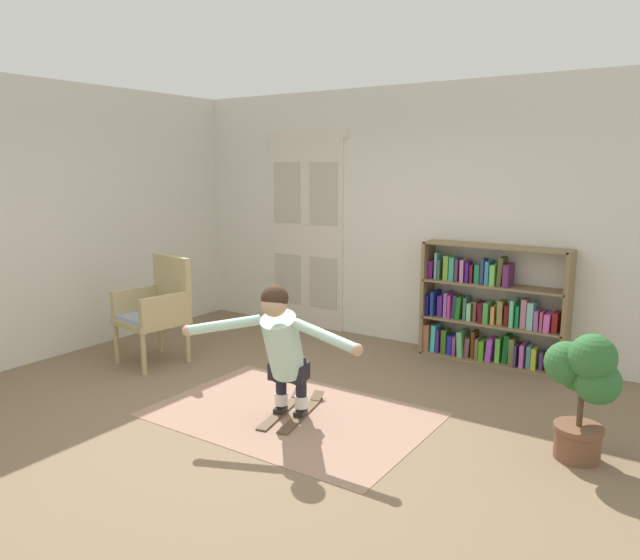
{
  "coord_description": "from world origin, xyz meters",
  "views": [
    {
      "loc": [
        2.89,
        -3.64,
        2.02
      ],
      "look_at": [
        0.05,
        0.63,
        1.05
      ],
      "focal_mm": 33.82,
      "sensor_mm": 36.0,
      "label": 1
    }
  ],
  "objects_px": {
    "bookshelf": "(488,312)",
    "person_skier": "(282,343)",
    "wicker_chair": "(157,307)",
    "potted_plant": "(583,382)",
    "skis_pair": "(293,410)"
  },
  "relations": [
    {
      "from": "potted_plant",
      "to": "skis_pair",
      "type": "bearing_deg",
      "value": -167.27
    },
    {
      "from": "wicker_chair",
      "to": "potted_plant",
      "type": "relative_size",
      "value": 1.19
    },
    {
      "from": "wicker_chair",
      "to": "skis_pair",
      "type": "height_order",
      "value": "wicker_chair"
    },
    {
      "from": "wicker_chair",
      "to": "person_skier",
      "type": "bearing_deg",
      "value": -14.23
    },
    {
      "from": "bookshelf",
      "to": "wicker_chair",
      "type": "distance_m",
      "value": 3.44
    },
    {
      "from": "potted_plant",
      "to": "person_skier",
      "type": "xyz_separation_m",
      "value": [
        -2.08,
        -0.67,
        0.1
      ]
    },
    {
      "from": "bookshelf",
      "to": "potted_plant",
      "type": "distance_m",
      "value": 2.15
    },
    {
      "from": "potted_plant",
      "to": "wicker_chair",
      "type": "bearing_deg",
      "value": -177.8
    },
    {
      "from": "bookshelf",
      "to": "potted_plant",
      "type": "height_order",
      "value": "bookshelf"
    },
    {
      "from": "bookshelf",
      "to": "person_skier",
      "type": "height_order",
      "value": "bookshelf"
    },
    {
      "from": "skis_pair",
      "to": "person_skier",
      "type": "xyz_separation_m",
      "value": [
        0.04,
        -0.19,
        0.64
      ]
    },
    {
      "from": "wicker_chair",
      "to": "skis_pair",
      "type": "distance_m",
      "value": 2.08
    },
    {
      "from": "person_skier",
      "to": "skis_pair",
      "type": "bearing_deg",
      "value": 102.73
    },
    {
      "from": "wicker_chair",
      "to": "person_skier",
      "type": "relative_size",
      "value": 0.75
    },
    {
      "from": "bookshelf",
      "to": "person_skier",
      "type": "xyz_separation_m",
      "value": [
        -0.84,
        -2.42,
        0.13
      ]
    }
  ]
}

